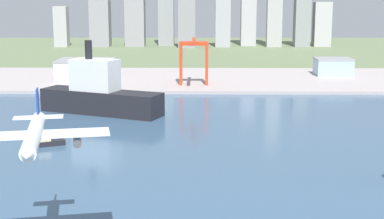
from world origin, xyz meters
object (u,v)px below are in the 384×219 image
at_px(cargo_ship, 99,94).
at_px(warehouse_main, 86,70).
at_px(warehouse_annex, 333,67).
at_px(tugboat_small, 46,142).
at_px(airplane_landing, 34,135).
at_px(port_crane_red, 194,51).

relative_size(cargo_ship, warehouse_main, 1.74).
xyz_separation_m(cargo_ship, warehouse_annex, (183.71, 161.30, -2.46)).
bearing_deg(warehouse_annex, tugboat_small, -129.04).
relative_size(airplane_landing, port_crane_red, 0.98).
distance_m(cargo_ship, warehouse_annex, 244.49).
xyz_separation_m(warehouse_main, warehouse_annex, (216.76, 35.10, -1.25)).
bearing_deg(warehouse_annex, warehouse_main, -170.80).
relative_size(tugboat_small, port_crane_red, 0.38).
height_order(airplane_landing, tugboat_small, airplane_landing).
xyz_separation_m(cargo_ship, tugboat_small, (-12.95, -81.20, -10.30)).
distance_m(cargo_ship, warehouse_main, 130.46).
bearing_deg(warehouse_annex, port_crane_red, -154.72).
height_order(cargo_ship, warehouse_main, cargo_ship).
bearing_deg(warehouse_main, warehouse_annex, 9.20).
distance_m(port_crane_red, warehouse_annex, 139.68).
height_order(airplane_landing, port_crane_red, airplane_landing).
distance_m(tugboat_small, warehouse_main, 208.57).
bearing_deg(warehouse_main, airplane_landing, -81.18).
bearing_deg(cargo_ship, tugboat_small, -99.06).
xyz_separation_m(tugboat_small, warehouse_annex, (196.66, 242.50, 7.83)).
distance_m(warehouse_main, warehouse_annex, 219.58).
relative_size(tugboat_small, warehouse_annex, 0.55).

